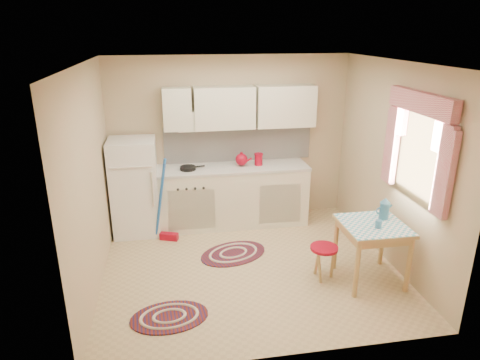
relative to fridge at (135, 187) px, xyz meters
name	(u,v)px	position (x,y,z in m)	size (l,w,h in m)	color
room_shell	(259,139)	(1.59, -1.01, 0.90)	(3.64, 3.60, 2.52)	tan
fridge	(135,187)	(0.00, 0.00, 0.00)	(0.65, 0.60, 1.40)	white
broom	(167,201)	(0.45, -0.35, -0.10)	(0.28, 0.12, 1.20)	blue
base_cabinets	(232,197)	(1.42, 0.05, -0.26)	(2.25, 0.60, 0.88)	silver
countertop	(232,168)	(1.42, 0.05, 0.20)	(2.27, 0.62, 0.04)	beige
frying_pan	(188,168)	(0.77, 0.00, 0.24)	(0.23, 0.23, 0.05)	black
red_kettle	(241,160)	(1.56, 0.05, 0.32)	(0.20, 0.18, 0.20)	maroon
red_canister	(259,160)	(1.82, 0.05, 0.30)	(0.12, 0.12, 0.16)	maroon
table	(371,252)	(2.79, -1.78, -0.34)	(0.72, 0.72, 0.72)	tan
stool	(323,262)	(2.26, -1.66, -0.49)	(0.33, 0.33, 0.42)	maroon
coffee_pot	(385,208)	(2.97, -1.66, 0.16)	(0.14, 0.12, 0.28)	#2D668A
mug	(378,224)	(2.79, -1.88, 0.07)	(0.07, 0.07, 0.10)	#2D668A
rug_center	(233,253)	(1.29, -0.91, -0.69)	(0.92, 0.61, 0.02)	maroon
rug_left	(169,317)	(0.42, -2.12, -0.69)	(0.81, 0.54, 0.02)	maroon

